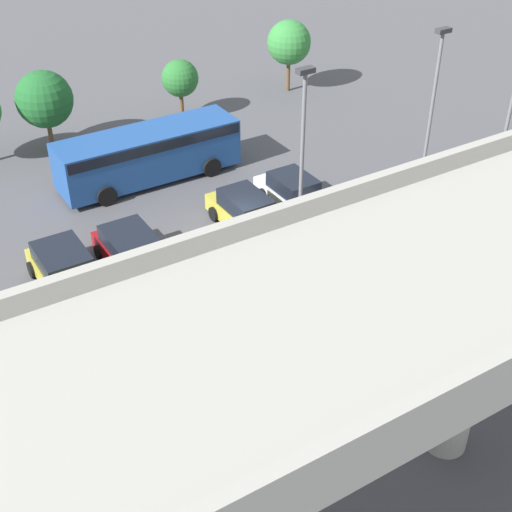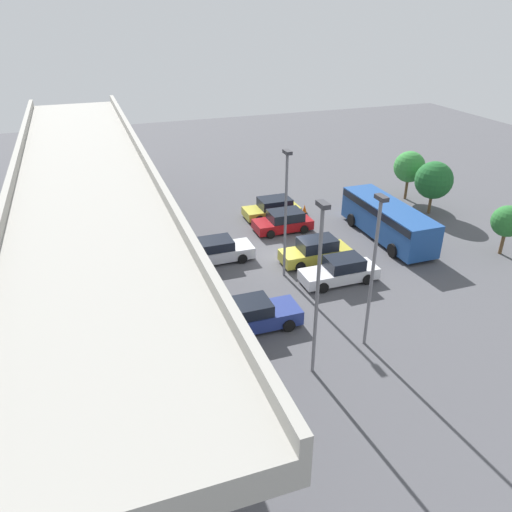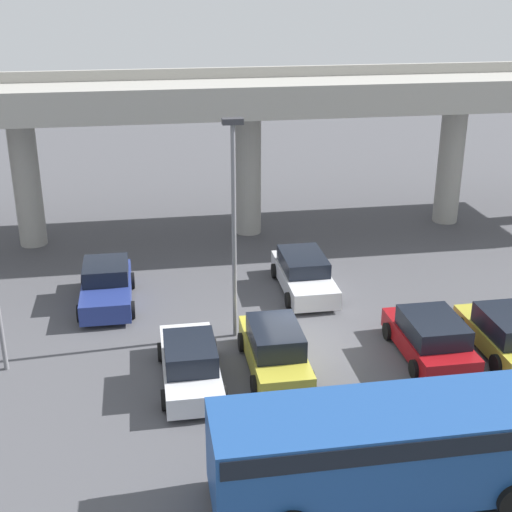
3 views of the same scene
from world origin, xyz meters
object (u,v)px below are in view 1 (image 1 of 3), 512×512
object	(u,v)px
parked_car_5	(65,270)
lamp_post_mid_lot	(302,151)
parked_car_2	(247,214)
traffic_cone	(46,245)
parked_car_0	(442,243)
tree_front_centre	(180,78)
shuttle_bus	(148,151)
lamp_post_near_aisle	(433,101)
parked_car_1	(296,195)
parked_car_3	(278,307)
parked_car_4	(132,251)
tree_front_left	(289,43)
tree_front_right	(44,99)
lamp_post_by_overpass	(509,117)

from	to	relation	value
parked_car_5	lamp_post_mid_lot	bearing A→B (deg)	73.15
parked_car_2	traffic_cone	xyz separation A→B (m)	(8.17, -2.93, -0.45)
parked_car_0	tree_front_centre	xyz separation A→B (m)	(2.58, -18.79, 1.65)
parked_car_5	tree_front_centre	distance (m)	16.91
shuttle_bus	lamp_post_near_aisle	size ratio (longest dim) A/B	1.14
parked_car_0	parked_car_1	distance (m)	7.16
parked_car_0	parked_car_3	size ratio (longest dim) A/B	0.94
traffic_cone	shuttle_bus	bearing A→B (deg)	-151.02
parked_car_2	parked_car_4	size ratio (longest dim) A/B	1.07
lamp_post_mid_lot	tree_front_left	distance (m)	18.43
lamp_post_near_aisle	lamp_post_mid_lot	size ratio (longest dim) A/B	0.99
parked_car_0	shuttle_bus	distance (m)	14.77
shuttle_bus	tree_front_left	bearing A→B (deg)	-153.11
parked_car_3	parked_car_5	bearing A→B (deg)	42.56
parked_car_1	tree_front_centre	size ratio (longest dim) A/B	1.39
parked_car_2	tree_front_left	distance (m)	16.96
parked_car_1	traffic_cone	distance (m)	11.33
lamp_post_near_aisle	tree_front_right	size ratio (longest dim) A/B	1.84
parked_car_3	lamp_post_mid_lot	world-z (taller)	lamp_post_mid_lot
shuttle_bus	tree_front_left	distance (m)	14.12
parked_car_1	shuttle_bus	size ratio (longest dim) A/B	0.54
lamp_post_mid_lot	lamp_post_by_overpass	size ratio (longest dim) A/B	0.95
parked_car_5	parked_car_1	bearing A→B (deg)	90.91
parked_car_1	lamp_post_by_overpass	distance (m)	9.80
lamp_post_by_overpass	traffic_cone	xyz separation A→B (m)	(18.16, -7.84, -4.58)
parked_car_1	lamp_post_near_aisle	bearing A→B (deg)	73.17
parked_car_4	tree_front_left	xyz separation A→B (m)	(-16.30, -12.91, 2.35)
shuttle_bus	tree_front_right	distance (m)	6.86
shuttle_bus	traffic_cone	xyz separation A→B (m)	(6.47, 3.58, -1.23)
parked_car_0	lamp_post_near_aisle	xyz separation A→B (m)	(-3.23, -4.73, 3.90)
parked_car_4	lamp_post_mid_lot	size ratio (longest dim) A/B	0.54
shuttle_bus	parked_car_0	bearing A→B (deg)	120.14
parked_car_4	lamp_post_near_aisle	xyz separation A→B (m)	(-14.41, 1.47, 3.91)
parked_car_5	shuttle_bus	xyz separation A→B (m)	(-6.55, -6.36, 0.81)
lamp_post_near_aisle	tree_front_centre	distance (m)	15.38
parked_car_0	tree_front_left	bearing A→B (deg)	-15.00
lamp_post_near_aisle	lamp_post_by_overpass	world-z (taller)	lamp_post_by_overpass
parked_car_2	parked_car_5	distance (m)	8.25
parked_car_4	parked_car_5	world-z (taller)	parked_car_5
parked_car_0	shuttle_bus	world-z (taller)	shuttle_bus
parked_car_4	lamp_post_near_aisle	distance (m)	15.00
lamp_post_by_overpass	parked_car_2	bearing A→B (deg)	-26.17
parked_car_2	parked_car_4	bearing A→B (deg)	-89.49
shuttle_bus	lamp_post_by_overpass	distance (m)	16.68
tree_front_left	parked_car_0	bearing A→B (deg)	75.00
parked_car_0	traffic_cone	xyz separation A→B (m)	(13.87, -9.17, -0.42)
parked_car_3	lamp_post_near_aisle	world-z (taller)	lamp_post_near_aisle
parked_car_3	lamp_post_by_overpass	bearing A→B (deg)	-84.01
parked_car_2	parked_car_1	bearing A→B (deg)	96.49
tree_front_left	parked_car_1	bearing A→B (deg)	57.55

